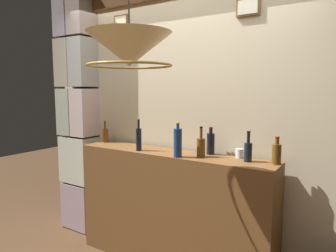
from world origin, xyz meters
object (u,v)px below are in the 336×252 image
object	(u,v)px
liquor_bottle_mezcal	(139,138)
liquor_bottle_whiskey	(277,153)
liquor_bottle_brandy	(201,147)
glass_tumbler_rocks	(240,153)
liquor_bottle_rye	(211,143)
pendant_lamp	(129,50)
liquor_bottle_gin	(178,142)
liquor_bottle_sherry	(105,135)
liquor_bottle_rum	(248,151)

from	to	relation	value
liquor_bottle_mezcal	liquor_bottle_whiskey	xyz separation A→B (m)	(1.23, 0.16, -0.03)
liquor_bottle_brandy	glass_tumbler_rocks	distance (m)	0.33
liquor_bottle_rye	pendant_lamp	distance (m)	1.14
pendant_lamp	liquor_bottle_gin	bearing A→B (deg)	87.52
liquor_bottle_mezcal	pendant_lamp	world-z (taller)	pendant_lamp
liquor_bottle_whiskey	liquor_bottle_sherry	bearing A→B (deg)	179.80
liquor_bottle_mezcal	pendant_lamp	distance (m)	1.05
liquor_bottle_gin	glass_tumbler_rocks	distance (m)	0.53
liquor_bottle_whiskey	liquor_bottle_sherry	distance (m)	1.83
liquor_bottle_mezcal	liquor_bottle_rum	distance (m)	1.02
liquor_bottle_brandy	liquor_bottle_sherry	distance (m)	1.22
liquor_bottle_rum	liquor_bottle_sherry	size ratio (longest dim) A/B	1.01
pendant_lamp	liquor_bottle_rum	bearing A→B (deg)	52.26
liquor_bottle_mezcal	liquor_bottle_brandy	bearing A→B (deg)	7.11
liquor_bottle_mezcal	liquor_bottle_rye	distance (m)	0.68
liquor_bottle_rye	liquor_bottle_mezcal	bearing A→B (deg)	-161.37
liquor_bottle_brandy	liquor_bottle_mezcal	xyz separation A→B (m)	(-0.62, -0.08, 0.03)
liquor_bottle_rum	glass_tumbler_rocks	size ratio (longest dim) A/B	3.16
liquor_bottle_rum	liquor_bottle_rye	size ratio (longest dim) A/B	1.00
liquor_bottle_brandy	liquor_bottle_gin	size ratio (longest dim) A/B	0.87
liquor_bottle_sherry	liquor_bottle_rye	world-z (taller)	same
liquor_bottle_mezcal	liquor_bottle_rye	bearing A→B (deg)	18.63
liquor_bottle_mezcal	liquor_bottle_whiskey	distance (m)	1.24
pendant_lamp	liquor_bottle_rye	bearing A→B (deg)	75.85
liquor_bottle_gin	liquor_bottle_rum	distance (m)	0.58
glass_tumbler_rocks	pendant_lamp	bearing A→B (deg)	-119.59
liquor_bottle_mezcal	liquor_bottle_sherry	size ratio (longest dim) A/B	1.25
liquor_bottle_sherry	liquor_bottle_rye	size ratio (longest dim) A/B	1.00
liquor_bottle_rye	pendant_lamp	world-z (taller)	pendant_lamp
liquor_bottle_mezcal	liquor_bottle_gin	xyz separation A→B (m)	(0.45, -0.04, 0.01)
liquor_bottle_brandy	liquor_bottle_rum	world-z (taller)	liquor_bottle_brandy
liquor_bottle_whiskey	liquor_bottle_rum	bearing A→B (deg)	-170.50
liquor_bottle_sherry	glass_tumbler_rocks	size ratio (longest dim) A/B	3.15
liquor_bottle_mezcal	liquor_bottle_rye	xyz separation A→B (m)	(0.64, 0.22, -0.02)
glass_tumbler_rocks	liquor_bottle_rum	bearing A→B (deg)	-41.92
liquor_bottle_sherry	pendant_lamp	size ratio (longest dim) A/B	0.40
liquor_bottle_brandy	liquor_bottle_rye	distance (m)	0.14
liquor_bottle_gin	liquor_bottle_sherry	bearing A→B (deg)	168.88
pendant_lamp	liquor_bottle_brandy	bearing A→B (deg)	75.11
liquor_bottle_gin	glass_tumbler_rocks	world-z (taller)	liquor_bottle_gin
liquor_bottle_sherry	liquor_bottle_whiskey	bearing A→B (deg)	-0.20
liquor_bottle_whiskey	glass_tumbler_rocks	distance (m)	0.33
liquor_bottle_gin	liquor_bottle_rye	world-z (taller)	liquor_bottle_gin
liquor_bottle_mezcal	liquor_bottle_rum	size ratio (longest dim) A/B	1.24
liquor_bottle_brandy	liquor_bottle_gin	distance (m)	0.20
liquor_bottle_brandy	pendant_lamp	world-z (taller)	pendant_lamp
liquor_bottle_gin	liquor_bottle_whiskey	bearing A→B (deg)	14.55
liquor_bottle_sherry	glass_tumbler_rocks	bearing A→B (deg)	1.92
liquor_bottle_gin	liquor_bottle_whiskey	xyz separation A→B (m)	(0.77, 0.20, -0.04)
liquor_bottle_brandy	liquor_bottle_mezcal	size ratio (longest dim) A/B	0.85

